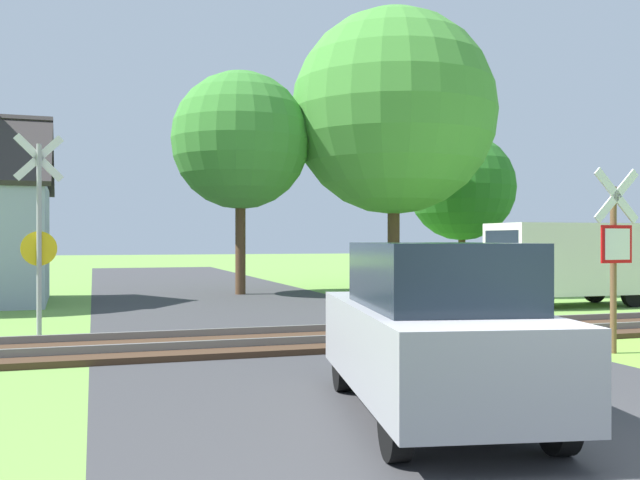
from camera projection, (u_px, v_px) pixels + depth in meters
road_asphalt at (467, 417)px, 7.25m from camera, size 7.36×80.00×0.01m
rail_track at (310, 339)px, 12.47m from camera, size 60.00×2.60×0.22m
stop_sign_near at (615, 249)px, 11.27m from camera, size 0.88×0.16×2.94m
crossing_sign_far at (39, 227)px, 13.11m from camera, size 0.87×0.17×3.76m
tree_right at (394, 112)px, 24.56m from camera, size 7.07×7.07×9.74m
tree_center at (240, 141)px, 23.41m from camera, size 4.53×4.53×7.33m
tree_far at (462, 187)px, 30.24m from camera, size 4.54×4.54×6.30m
mail_truck at (564, 261)px, 19.24m from camera, size 4.92×1.94×2.24m
parked_car at (433, 330)px, 7.21m from camera, size 2.34×4.23×1.78m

